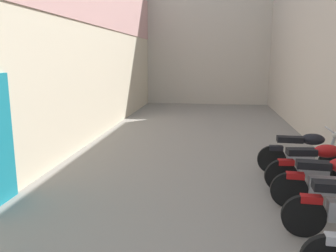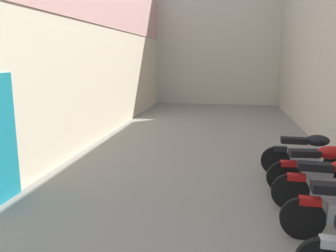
% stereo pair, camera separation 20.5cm
% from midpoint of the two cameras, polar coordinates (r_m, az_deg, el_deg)
% --- Properties ---
extents(ground_plane, '(35.12, 35.12, 0.00)m').
position_cam_midpoint_polar(ground_plane, '(7.34, 3.63, -8.25)').
color(ground_plane, gray).
extents(building_left, '(0.45, 19.12, 6.07)m').
position_cam_midpoint_polar(building_left, '(9.67, -16.44, 14.45)').
color(building_left, beige).
rests_on(building_left, ground).
extents(building_far_end, '(9.40, 2.00, 6.90)m').
position_cam_midpoint_polar(building_far_end, '(19.50, 6.39, 14.14)').
color(building_far_end, beige).
rests_on(building_far_end, ground).
extents(motorcycle_sixth, '(1.85, 0.58, 1.04)m').
position_cam_midpoint_polar(motorcycle_sixth, '(6.11, 24.62, -8.38)').
color(motorcycle_sixth, black).
rests_on(motorcycle_sixth, ground).
extents(motorcycle_seventh, '(1.85, 0.58, 1.04)m').
position_cam_midpoint_polar(motorcycle_seventh, '(6.87, 22.61, -6.09)').
color(motorcycle_seventh, black).
rests_on(motorcycle_seventh, ground).
extents(motorcycle_eighth, '(1.85, 0.58, 1.04)m').
position_cam_midpoint_polar(motorcycle_eighth, '(7.75, 20.84, -4.04)').
color(motorcycle_eighth, black).
rests_on(motorcycle_eighth, ground).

